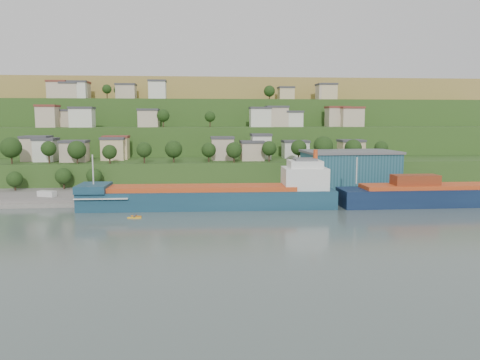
{
  "coord_description": "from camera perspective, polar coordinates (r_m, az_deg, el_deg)",
  "views": [
    {
      "loc": [
        -2.0,
        -123.91,
        25.4
      ],
      "look_at": [
        10.57,
        15.0,
        7.25
      ],
      "focal_mm": 35.0,
      "sensor_mm": 36.0,
      "label": 1
    }
  ],
  "objects": [
    {
      "name": "kayak_yellow",
      "position": [
        124.19,
        -12.75,
        -4.45
      ],
      "size": [
        3.63,
        1.02,
        0.9
      ],
      "rotation": [
        0.0,
        0.0,
        -0.11
      ],
      "color": "yellow",
      "rests_on": "ground"
    },
    {
      "name": "cargo_ship_far",
      "position": [
        154.28,
        25.11,
        -1.69
      ],
      "size": [
        66.98,
        11.17,
        18.19
      ],
      "rotation": [
        0.0,
        0.0,
        -0.0
      ],
      "color": "#0B1633",
      "rests_on": "ground"
    },
    {
      "name": "pebble_beach",
      "position": [
        157.3,
        -24.81,
        -2.57
      ],
      "size": [
        40.0,
        18.0,
        2.4
      ],
      "primitive_type": "cube",
      "color": "slate",
      "rests_on": "ground"
    },
    {
      "name": "quay",
      "position": [
        155.58,
        3.03,
        -1.99
      ],
      "size": [
        220.0,
        26.0,
        4.0
      ],
      "primitive_type": "cube",
      "color": "slate",
      "rests_on": "ground"
    },
    {
      "name": "ground",
      "position": [
        126.5,
        -4.17,
        -4.19
      ],
      "size": [
        500.0,
        500.0,
        0.0
      ],
      "primitive_type": "plane",
      "color": "#404E4B",
      "rests_on": "ground"
    },
    {
      "name": "kayak_orange",
      "position": [
        126.32,
        -12.54,
        -4.26
      ],
      "size": [
        2.87,
        1.55,
        0.72
      ],
      "rotation": [
        0.0,
        0.0,
        -0.38
      ],
      "color": "orange",
      "rests_on": "ground"
    },
    {
      "name": "hillside",
      "position": [
        293.66,
        -4.77,
        2.45
      ],
      "size": [
        360.0,
        210.7,
        96.0
      ],
      "color": "#284719",
      "rests_on": "ground"
    },
    {
      "name": "warehouse",
      "position": [
        164.17,
        13.2,
        1.29
      ],
      "size": [
        31.68,
        20.13,
        12.8
      ],
      "rotation": [
        0.0,
        0.0,
        0.04
      ],
      "color": "#1B4752",
      "rests_on": "quay"
    },
    {
      "name": "dinghy",
      "position": [
        147.82,
        -21.21,
        -2.36
      ],
      "size": [
        3.84,
        1.48,
        0.77
      ],
      "primitive_type": "cube",
      "rotation": [
        0.0,
        0.0,
        0.01
      ],
      "color": "silver",
      "rests_on": "pebble_beach"
    },
    {
      "name": "cargo_ship_near",
      "position": [
        135.25,
        -2.84,
        -2.13
      ],
      "size": [
        73.18,
        13.64,
        18.73
      ],
      "rotation": [
        0.0,
        0.0,
        -0.03
      ],
      "color": "#123145",
      "rests_on": "ground"
    },
    {
      "name": "caravan",
      "position": [
        154.31,
        -22.47,
        -1.7
      ],
      "size": [
        5.9,
        4.07,
        2.54
      ],
      "primitive_type": "cube",
      "rotation": [
        0.0,
        0.0,
        -0.37
      ],
      "color": "silver",
      "rests_on": "pebble_beach"
    }
  ]
}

